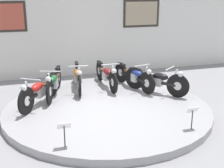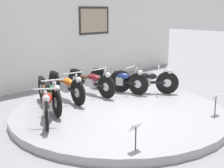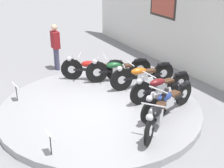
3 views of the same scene
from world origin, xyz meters
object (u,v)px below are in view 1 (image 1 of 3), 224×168
Objects in this scene: motorcycle_green at (54,82)px; motorcycle_blue at (134,76)px; info_placard_front_left at (64,129)px; motorcycle_red at (39,90)px; info_placard_front_centre at (193,113)px; motorcycle_maroon at (107,74)px; motorcycle_black at (157,80)px; motorcycle_orange at (78,76)px.

motorcycle_blue is (2.38, -0.00, -0.02)m from motorcycle_green.
motorcycle_blue is 3.77× the size of info_placard_front_left.
info_placard_front_centre is at bearing -38.56° from motorcycle_red.
motorcycle_blue is at bearing 93.19° from info_placard_front_centre.
motorcycle_black is (1.20, -0.99, 0.00)m from motorcycle_maroon.
info_placard_front_centre is (0.92, -3.38, -0.02)m from motorcycle_maroon.
motorcycle_orange is at bearing 25.93° from motorcycle_green.
motorcycle_orange is 3.94× the size of info_placard_front_centre.
info_placard_front_left is at bearing -93.17° from motorcycle_green.
motorcycle_red is 2.29m from motorcycle_maroon.
motorcycle_blue is at bearing 125.28° from motorcycle_black.
motorcycle_green reaches higher than motorcycle_blue.
motorcycle_green is 2.38m from motorcycle_blue.
motorcycle_red is 2.89m from motorcycle_blue.
motorcycle_red is 0.89× the size of motorcycle_blue.
motorcycle_green is at bearing 179.93° from motorcycle_blue.
info_placard_front_centre is at bearing -74.69° from motorcycle_maroon.
motorcycle_blue is 0.77m from motorcycle_black.
motorcycle_black is at bearing 83.38° from info_placard_front_centre.
motorcycle_maroon is 3.89× the size of info_placard_front_left.
motorcycle_black reaches higher than info_placard_front_left.
motorcycle_maroon is at bearing 105.31° from info_placard_front_centre.
motorcycle_maroon is at bearing -0.16° from motorcycle_orange.
motorcycle_maroon is at bearing 154.12° from motorcycle_blue.
motorcycle_maroon is at bearing 25.78° from motorcycle_red.
motorcycle_orange is (1.19, 1.00, 0.00)m from motorcycle_red.
motorcycle_blue reaches higher than info_placard_front_left.
motorcycle_blue is (0.76, -0.37, -0.00)m from motorcycle_maroon.
motorcycle_green reaches higher than motorcycle_maroon.
motorcycle_blue is 3.02m from info_placard_front_centre.
info_placard_front_centre is (2.55, -3.01, -0.03)m from motorcycle_green.
motorcycle_red is 3.82m from info_placard_front_centre.
motorcycle_blue is 3.77× the size of info_placard_front_centre.
motorcycle_maroon reaches higher than info_placard_front_centre.
info_placard_front_left is at bearing -117.92° from motorcycle_maroon.
motorcycle_red is 0.88× the size of motorcycle_green.
motorcycle_green reaches higher than motorcycle_red.
motorcycle_maroon is 3.89× the size of info_placard_front_centre.
motorcycle_orange is at bearing 39.93° from motorcycle_red.
motorcycle_red is at bearing -124.81° from motorcycle_green.
motorcycle_orange reaches higher than motorcycle_blue.
info_placard_front_centre is at bearing -86.81° from motorcycle_blue.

